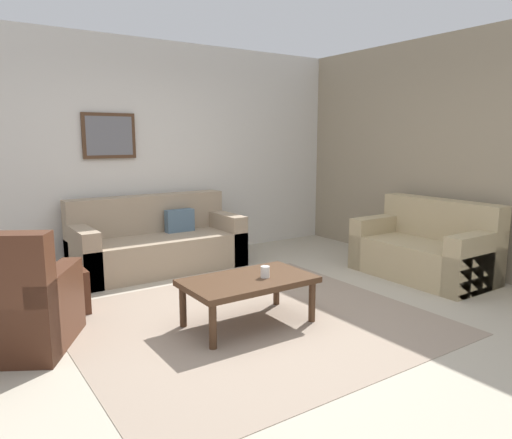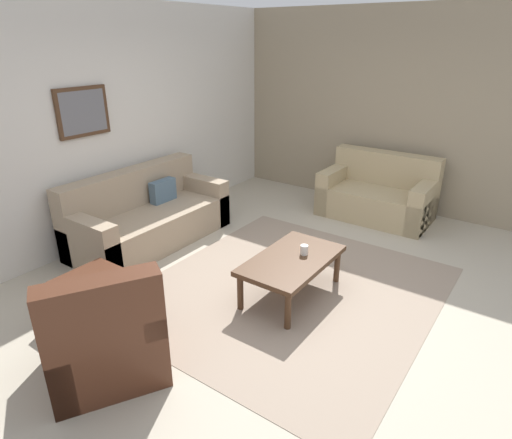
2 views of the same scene
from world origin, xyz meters
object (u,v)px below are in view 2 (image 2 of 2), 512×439
couch_main (146,218)px  coffee_table (292,262)px  couch_loveseat (378,195)px  cup (304,250)px  ottoman (96,297)px  armchair_leather (106,341)px  framed_artwork (83,112)px

couch_main → coffee_table: (-0.05, -2.14, 0.06)m
couch_loveseat → cup: 2.40m
ottoman → cup: (1.47, -1.32, 0.26)m
ottoman → coffee_table: (1.34, -1.26, 0.16)m
ottoman → cup: bearing=-41.9°
coffee_table → cup: size_ratio=11.38×
armchair_leather → ottoman: (0.42, 0.72, -0.11)m
framed_artwork → ottoman: bearing=-127.7°
ottoman → cup: size_ratio=5.79×
armchair_leather → coffee_table: armchair_leather is taller
coffee_table → cup: bearing=-23.2°
couch_main → couch_loveseat: same height
coffee_table → armchair_leather: bearing=162.7°
coffee_table → framed_artwork: 2.86m
ottoman → coffee_table: 1.84m
couch_main → cup: size_ratio=20.68×
coffee_table → cup: 0.18m
couch_main → ottoman: size_ratio=3.57×
ottoman → coffee_table: size_ratio=0.51×
cup → framed_artwork: 2.89m
couch_loveseat → ottoman: couch_loveseat is taller
couch_loveseat → cup: size_ratio=15.48×
cup → couch_main: bearing=92.3°
cup → framed_artwork: (-0.47, 2.61, 1.15)m
couch_main → couch_loveseat: 3.23m
couch_main → framed_artwork: 1.42m
armchair_leather → cup: bearing=-17.7°
couch_main → cup: bearing=-87.7°
couch_loveseat → armchair_leather: bearing=173.7°
coffee_table → ottoman: bearing=136.7°
couch_main → ottoman: (-1.38, -0.88, -0.10)m
coffee_table → couch_loveseat: bearing=1.7°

